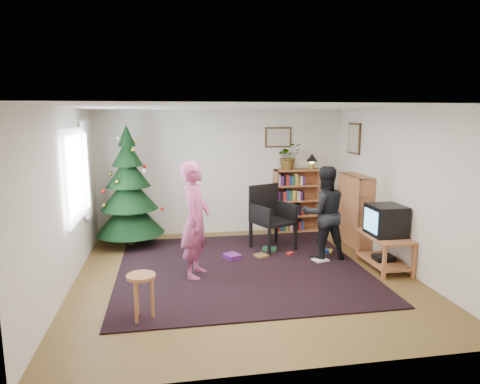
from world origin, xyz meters
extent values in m
plane|color=brown|center=(0.00, 0.00, 0.00)|extent=(5.00, 5.00, 0.00)
plane|color=white|center=(0.00, 0.00, 2.50)|extent=(5.00, 5.00, 0.00)
cube|color=silver|center=(0.00, 2.50, 1.25)|extent=(5.00, 0.02, 2.50)
cube|color=silver|center=(0.00, -2.50, 1.25)|extent=(5.00, 0.02, 2.50)
cube|color=silver|center=(-2.50, 0.00, 1.25)|extent=(0.02, 5.00, 2.50)
cube|color=silver|center=(2.50, 0.00, 1.25)|extent=(0.02, 5.00, 2.50)
cube|color=black|center=(0.00, 0.30, 0.01)|extent=(3.80, 3.60, 0.02)
cube|color=silver|center=(-2.47, 0.60, 1.50)|extent=(0.04, 1.20, 1.40)
cube|color=silver|center=(-2.43, 1.30, 1.50)|extent=(0.06, 0.35, 1.60)
cube|color=#4C3319|center=(1.15, 2.48, 1.95)|extent=(0.55, 0.03, 0.42)
cube|color=beige|center=(1.15, 2.48, 1.95)|extent=(0.47, 0.01, 0.34)
cube|color=#4C3319|center=(2.48, 1.75, 1.95)|extent=(0.03, 0.50, 0.60)
cube|color=beige|center=(2.48, 1.75, 1.95)|extent=(0.01, 0.42, 0.52)
cylinder|color=#3F2816|center=(-1.81, 1.85, 0.12)|extent=(0.12, 0.12, 0.24)
cone|color=black|center=(-1.81, 1.85, 0.59)|extent=(1.24, 1.24, 0.70)
cone|color=black|center=(-1.81, 1.85, 1.01)|extent=(1.04, 1.04, 0.62)
cone|color=black|center=(-1.81, 1.85, 1.39)|extent=(0.80, 0.80, 0.55)
cone|color=black|center=(-1.81, 1.85, 1.73)|extent=(0.56, 0.56, 0.48)
cone|color=black|center=(-1.81, 1.85, 2.04)|extent=(0.32, 0.32, 0.40)
cube|color=#B0693E|center=(1.54, 2.34, 0.65)|extent=(0.95, 0.30, 1.30)
cube|color=#B0693E|center=(1.54, 2.34, 1.29)|extent=(0.95, 0.30, 0.03)
cube|color=#B0693E|center=(2.34, 1.29, 0.65)|extent=(0.30, 0.95, 1.30)
cube|color=#B0693E|center=(2.34, 1.29, 1.29)|extent=(0.30, 0.95, 0.03)
cube|color=#B0693E|center=(2.22, -0.08, 0.53)|extent=(0.53, 0.96, 0.04)
cube|color=#B0693E|center=(1.98, -0.53, 0.26)|extent=(0.05, 0.05, 0.51)
cube|color=#B0693E|center=(2.46, -0.53, 0.26)|extent=(0.05, 0.05, 0.51)
cube|color=#B0693E|center=(1.98, 0.36, 0.26)|extent=(0.05, 0.05, 0.51)
cube|color=#B0693E|center=(2.46, 0.36, 0.26)|extent=(0.05, 0.05, 0.51)
cube|color=#B0693E|center=(2.22, -0.08, 0.12)|extent=(0.49, 0.92, 0.03)
cube|color=black|center=(2.22, -0.08, 0.17)|extent=(0.30, 0.25, 0.08)
cube|color=black|center=(2.22, -0.08, 0.79)|extent=(0.50, 0.54, 0.48)
cube|color=#5DB5FF|center=(1.97, -0.08, 0.79)|extent=(0.01, 0.43, 0.34)
cube|color=black|center=(0.73, 1.16, 0.52)|extent=(0.83, 0.83, 0.05)
cube|color=black|center=(0.73, 1.45, 0.84)|extent=(0.60, 0.29, 0.63)
cube|color=black|center=(0.44, 0.87, 0.26)|extent=(0.07, 0.07, 0.52)
cube|color=black|center=(1.02, 0.87, 0.26)|extent=(0.07, 0.07, 0.52)
cube|color=black|center=(0.44, 1.45, 0.26)|extent=(0.07, 0.07, 0.52)
cube|color=black|center=(1.02, 1.45, 0.26)|extent=(0.07, 0.07, 0.52)
cylinder|color=#B0693E|center=(-1.45, -1.21, 0.55)|extent=(0.34, 0.34, 0.04)
cylinder|color=#B0693E|center=(-1.33, -1.21, 0.26)|extent=(0.04, 0.04, 0.53)
cylinder|color=#B0693E|center=(-1.51, -1.10, 0.26)|extent=(0.04, 0.04, 0.53)
cylinder|color=#B0693E|center=(-1.51, -1.31, 0.26)|extent=(0.04, 0.04, 0.53)
imported|color=#AF4671|center=(-0.72, 0.10, 0.87)|extent=(0.60, 0.74, 1.74)
imported|color=black|center=(1.44, 0.54, 0.79)|extent=(0.77, 0.60, 1.58)
imported|color=gray|center=(1.34, 2.34, 1.57)|extent=(0.53, 0.48, 0.54)
cylinder|color=#A57F33|center=(1.84, 2.34, 1.35)|extent=(0.10, 0.10, 0.10)
sphere|color=#FFD88C|center=(1.84, 2.34, 1.46)|extent=(0.10, 0.10, 0.10)
cone|color=black|center=(1.84, 2.34, 1.54)|extent=(0.24, 0.24, 0.16)
cube|color=#A51E19|center=(0.95, 0.78, 0.04)|extent=(0.20, 0.20, 0.08)
cube|color=navy|center=(1.57, 0.78, 0.04)|extent=(0.20, 0.20, 0.08)
cube|color=#1E592D|center=(0.65, 1.09, 0.04)|extent=(0.20, 0.20, 0.08)
cube|color=gold|center=(1.62, 0.81, 0.04)|extent=(0.20, 0.20, 0.08)
cube|color=brown|center=(0.43, 0.76, 0.04)|extent=(0.20, 0.20, 0.08)
cube|color=beige|center=(1.35, 0.38, 0.04)|extent=(0.20, 0.20, 0.08)
cube|color=#4C1959|center=(-0.07, 0.73, 0.04)|extent=(0.20, 0.20, 0.08)
camera|label=1|loc=(-1.11, -6.06, 2.39)|focal=32.00mm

